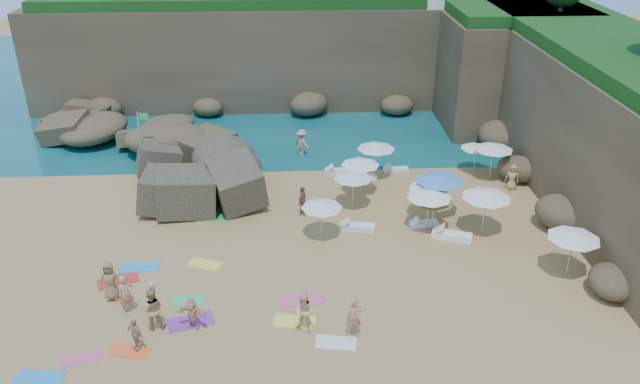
{
  "coord_description": "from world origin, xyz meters",
  "views": [
    {
      "loc": [
        0.53,
        -26.49,
        16.95
      ],
      "look_at": [
        2.0,
        3.0,
        2.0
      ],
      "focal_mm": 35.0,
      "sensor_mm": 36.0,
      "label": 1
    }
  ],
  "objects_px": {
    "person_stand_5": "(236,163)",
    "person_stand_2": "(302,143)",
    "lounger_0": "(339,171)",
    "parasol_0": "(376,146)",
    "person_stand_3": "(302,200)",
    "rock_outcrop": "(187,195)",
    "person_stand_6": "(152,298)",
    "person_stand_4": "(512,177)",
    "person_stand_0": "(126,295)",
    "parasol_2": "(360,162)",
    "flag_pole": "(142,133)",
    "person_stand_1": "(152,309)",
    "parasol_1": "(353,176)"
  },
  "relations": [
    {
      "from": "rock_outcrop",
      "to": "person_stand_5",
      "type": "xyz_separation_m",
      "value": [
        2.85,
        2.44,
        0.9
      ]
    },
    {
      "from": "parasol_1",
      "to": "parasol_2",
      "type": "relative_size",
      "value": 0.98
    },
    {
      "from": "rock_outcrop",
      "to": "person_stand_1",
      "type": "relative_size",
      "value": 3.52
    },
    {
      "from": "parasol_2",
      "to": "person_stand_5",
      "type": "bearing_deg",
      "value": 160.6
    },
    {
      "from": "parasol_2",
      "to": "person_stand_4",
      "type": "relative_size",
      "value": 1.43
    },
    {
      "from": "flag_pole",
      "to": "person_stand_1",
      "type": "bearing_deg",
      "value": -77.7
    },
    {
      "from": "person_stand_5",
      "to": "lounger_0",
      "type": "bearing_deg",
      "value": 10.12
    },
    {
      "from": "person_stand_2",
      "to": "person_stand_3",
      "type": "bearing_deg",
      "value": 136.35
    },
    {
      "from": "parasol_2",
      "to": "person_stand_4",
      "type": "height_order",
      "value": "parasol_2"
    },
    {
      "from": "lounger_0",
      "to": "person_stand_6",
      "type": "distance_m",
      "value": 16.61
    },
    {
      "from": "lounger_0",
      "to": "person_stand_0",
      "type": "relative_size",
      "value": 1.0
    },
    {
      "from": "parasol_0",
      "to": "person_stand_3",
      "type": "xyz_separation_m",
      "value": [
        -4.71,
        -4.7,
        -1.22
      ]
    },
    {
      "from": "flag_pole",
      "to": "person_stand_0",
      "type": "xyz_separation_m",
      "value": [
        2.23,
        -15.21,
        -1.54
      ]
    },
    {
      "from": "parasol_0",
      "to": "person_stand_2",
      "type": "relative_size",
      "value": 1.26
    },
    {
      "from": "parasol_2",
      "to": "person_stand_5",
      "type": "xyz_separation_m",
      "value": [
        -7.51,
        2.65,
        -1.07
      ]
    },
    {
      "from": "person_stand_2",
      "to": "person_stand_5",
      "type": "distance_m",
      "value": 5.19
    },
    {
      "from": "parasol_2",
      "to": "person_stand_0",
      "type": "distance_m",
      "value": 15.79
    },
    {
      "from": "person_stand_1",
      "to": "parasol_2",
      "type": "bearing_deg",
      "value": -140.21
    },
    {
      "from": "parasol_1",
      "to": "parasol_2",
      "type": "height_order",
      "value": "parasol_2"
    },
    {
      "from": "rock_outcrop",
      "to": "person_stand_6",
      "type": "relative_size",
      "value": 4.21
    },
    {
      "from": "person_stand_5",
      "to": "person_stand_2",
      "type": "bearing_deg",
      "value": 45.41
    },
    {
      "from": "parasol_2",
      "to": "person_stand_4",
      "type": "xyz_separation_m",
      "value": [
        9.22,
        -0.04,
        -1.18
      ]
    },
    {
      "from": "rock_outcrop",
      "to": "parasol_0",
      "type": "bearing_deg",
      "value": 9.86
    },
    {
      "from": "person_stand_0",
      "to": "person_stand_4",
      "type": "distance_m",
      "value": 23.25
    },
    {
      "from": "person_stand_2",
      "to": "person_stand_6",
      "type": "xyz_separation_m",
      "value": [
        -6.84,
        -16.82,
        -0.13
      ]
    },
    {
      "from": "flag_pole",
      "to": "person_stand_3",
      "type": "xyz_separation_m",
      "value": [
        10.03,
        -6.71,
        -1.62
      ]
    },
    {
      "from": "rock_outcrop",
      "to": "parasol_2",
      "type": "xyz_separation_m",
      "value": [
        10.36,
        -0.2,
        1.98
      ]
    },
    {
      "from": "lounger_0",
      "to": "person_stand_5",
      "type": "relative_size",
      "value": 1.02
    },
    {
      "from": "person_stand_6",
      "to": "person_stand_5",
      "type": "bearing_deg",
      "value": -172.31
    },
    {
      "from": "person_stand_1",
      "to": "parasol_0",
      "type": "bearing_deg",
      "value": -138.73
    },
    {
      "from": "parasol_2",
      "to": "person_stand_0",
      "type": "xyz_separation_m",
      "value": [
        -11.29,
        -10.99,
        -1.06
      ]
    },
    {
      "from": "person_stand_1",
      "to": "person_stand_4",
      "type": "distance_m",
      "value": 22.66
    },
    {
      "from": "rock_outcrop",
      "to": "person_stand_2",
      "type": "distance_m",
      "value": 8.99
    },
    {
      "from": "lounger_0",
      "to": "person_stand_1",
      "type": "bearing_deg",
      "value": -124.15
    },
    {
      "from": "person_stand_3",
      "to": "person_stand_4",
      "type": "relative_size",
      "value": 1.05
    },
    {
      "from": "person_stand_3",
      "to": "person_stand_4",
      "type": "height_order",
      "value": "person_stand_3"
    },
    {
      "from": "lounger_0",
      "to": "person_stand_5",
      "type": "bearing_deg",
      "value": 177.72
    },
    {
      "from": "parasol_0",
      "to": "person_stand_3",
      "type": "distance_m",
      "value": 6.76
    },
    {
      "from": "rock_outcrop",
      "to": "parasol_1",
      "type": "height_order",
      "value": "parasol_1"
    },
    {
      "from": "lounger_0",
      "to": "rock_outcrop",
      "type": "bearing_deg",
      "value": -167.93
    },
    {
      "from": "parasol_2",
      "to": "person_stand_6",
      "type": "xyz_separation_m",
      "value": [
        -10.15,
        -11.12,
        -1.17
      ]
    },
    {
      "from": "parasol_2",
      "to": "person_stand_1",
      "type": "relative_size",
      "value": 1.17
    },
    {
      "from": "person_stand_1",
      "to": "person_stand_3",
      "type": "xyz_separation_m",
      "value": [
        6.47,
        9.63,
        -0.13
      ]
    },
    {
      "from": "lounger_0",
      "to": "person_stand_5",
      "type": "height_order",
      "value": "person_stand_5"
    },
    {
      "from": "flag_pole",
      "to": "person_stand_2",
      "type": "relative_size",
      "value": 2.05
    },
    {
      "from": "person_stand_4",
      "to": "person_stand_6",
      "type": "bearing_deg",
      "value": -124.16
    },
    {
      "from": "person_stand_4",
      "to": "person_stand_6",
      "type": "distance_m",
      "value": 22.32
    },
    {
      "from": "flag_pole",
      "to": "person_stand_4",
      "type": "relative_size",
      "value": 2.41
    },
    {
      "from": "person_stand_4",
      "to": "parasol_2",
      "type": "bearing_deg",
      "value": -154.16
    },
    {
      "from": "lounger_0",
      "to": "person_stand_2",
      "type": "relative_size",
      "value": 0.98
    }
  ]
}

